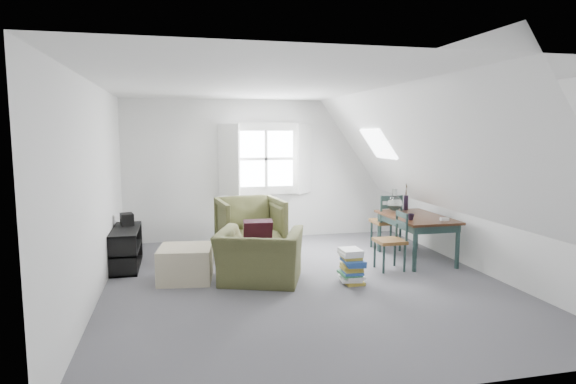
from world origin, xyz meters
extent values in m
plane|color=#545359|center=(0.00, 0.00, 0.00)|extent=(5.50, 5.50, 0.00)
plane|color=white|center=(0.00, 0.00, 2.50)|extent=(5.50, 5.50, 0.00)
plane|color=silver|center=(0.00, 2.75, 1.25)|extent=(5.00, 0.00, 5.00)
plane|color=silver|center=(0.00, -2.75, 1.25)|extent=(5.00, 0.00, 5.00)
plane|color=silver|center=(-2.50, 0.00, 1.25)|extent=(0.00, 5.50, 5.50)
plane|color=silver|center=(2.50, 0.00, 1.25)|extent=(0.00, 5.50, 5.50)
plane|color=white|center=(-1.55, 0.00, 1.78)|extent=(3.19, 5.50, 4.48)
plane|color=white|center=(1.55, 0.00, 1.78)|extent=(3.19, 5.50, 4.48)
cube|color=white|center=(0.00, 2.73, 1.45)|extent=(1.30, 0.04, 1.30)
cube|color=white|center=(-0.68, 2.57, 1.45)|extent=(0.35, 0.35, 1.25)
cube|color=white|center=(0.68, 2.57, 1.45)|extent=(0.35, 0.35, 1.25)
cube|color=white|center=(0.00, 2.72, 1.45)|extent=(1.00, 0.02, 1.00)
cube|color=white|center=(0.00, 2.70, 1.45)|extent=(1.08, 0.04, 0.05)
cube|color=white|center=(0.00, 2.70, 1.45)|extent=(0.05, 0.04, 1.08)
cube|color=white|center=(1.55, 1.30, 1.75)|extent=(0.35, 0.75, 0.47)
imported|color=#454726|center=(-0.57, 0.14, 0.00)|extent=(1.30, 1.22, 0.68)
imported|color=#454726|center=(-0.46, 1.62, 0.00)|extent=(1.07, 1.09, 0.90)
cube|color=#360E1A|center=(-0.57, 0.29, 0.61)|extent=(0.39, 0.24, 0.39)
cube|color=tan|center=(-1.50, 0.44, 0.22)|extent=(0.75, 0.75, 0.44)
cube|color=black|center=(1.94, 0.72, 0.65)|extent=(0.80, 1.34, 0.04)
cube|color=#1E3330|center=(1.94, 0.72, 0.58)|extent=(0.71, 1.25, 0.11)
cylinder|color=#1E3330|center=(1.61, 0.12, 0.32)|extent=(0.06, 0.06, 0.63)
cylinder|color=#1E3330|center=(2.27, 0.12, 0.32)|extent=(0.06, 0.06, 0.63)
cylinder|color=#1E3330|center=(1.61, 1.32, 0.32)|extent=(0.06, 0.06, 0.63)
cylinder|color=#1E3330|center=(2.27, 1.32, 0.32)|extent=(0.06, 0.06, 0.63)
sphere|color=silver|center=(1.79, 1.17, 0.80)|extent=(0.25, 0.25, 0.25)
cylinder|color=silver|center=(1.79, 1.17, 0.96)|extent=(0.08, 0.08, 0.13)
cylinder|color=black|center=(2.04, 1.27, 0.79)|extent=(0.08, 0.08, 0.24)
cylinder|color=#3F2D1E|center=(2.04, 1.27, 1.05)|extent=(0.03, 0.05, 0.43)
cylinder|color=#3F2D1E|center=(2.05, 1.28, 1.05)|extent=(0.04, 0.06, 0.43)
cylinder|color=#3F2D1E|center=(2.03, 1.26, 1.05)|extent=(0.05, 0.07, 0.42)
imported|color=black|center=(1.69, 0.42, 0.67)|extent=(0.13, 0.13, 0.09)
cube|color=white|center=(2.14, 0.27, 0.69)|extent=(0.13, 0.10, 0.04)
cube|color=brown|center=(1.76, 1.41, 0.46)|extent=(0.43, 0.43, 0.05)
cylinder|color=#1E3330|center=(1.94, 1.58, 0.22)|extent=(0.04, 0.04, 0.44)
cylinder|color=#1E3330|center=(1.94, 1.23, 0.22)|extent=(0.04, 0.04, 0.44)
cylinder|color=#1E3330|center=(1.59, 1.58, 0.22)|extent=(0.04, 0.04, 0.44)
cylinder|color=#1E3330|center=(1.59, 1.23, 0.22)|extent=(0.04, 0.04, 0.44)
cylinder|color=#1E3330|center=(1.94, 1.21, 0.69)|extent=(0.04, 0.04, 0.46)
cylinder|color=#1E3330|center=(1.59, 1.21, 0.69)|extent=(0.04, 0.04, 0.46)
cube|color=#1E3330|center=(1.76, 1.21, 0.88)|extent=(0.35, 0.03, 0.08)
cube|color=#1E3330|center=(1.76, 1.21, 0.74)|extent=(0.35, 0.03, 0.06)
cube|color=brown|center=(1.31, 0.29, 0.41)|extent=(0.38, 0.38, 0.05)
cylinder|color=#1E3330|center=(1.16, 0.44, 0.20)|extent=(0.03, 0.03, 0.39)
cylinder|color=#1E3330|center=(1.47, 0.44, 0.20)|extent=(0.03, 0.03, 0.39)
cylinder|color=#1E3330|center=(1.16, 0.13, 0.20)|extent=(0.03, 0.03, 0.39)
cylinder|color=#1E3330|center=(1.47, 0.13, 0.20)|extent=(0.03, 0.03, 0.39)
cylinder|color=#1E3330|center=(1.48, 0.44, 0.61)|extent=(0.03, 0.03, 0.41)
cylinder|color=#1E3330|center=(1.48, 0.13, 0.61)|extent=(0.03, 0.03, 0.41)
cube|color=#1E3330|center=(1.48, 0.29, 0.78)|extent=(0.03, 0.31, 0.07)
cube|color=#1E3330|center=(1.48, 0.29, 0.66)|extent=(0.03, 0.31, 0.05)
cube|color=black|center=(-2.31, 1.28, 0.01)|extent=(0.37, 1.10, 0.03)
cube|color=black|center=(-2.31, 1.28, 0.27)|extent=(0.37, 1.10, 0.03)
cube|color=black|center=(-2.31, 1.28, 0.55)|extent=(0.37, 1.10, 0.03)
cube|color=black|center=(-2.31, 0.74, 0.27)|extent=(0.37, 0.03, 0.55)
cube|color=black|center=(-2.31, 1.82, 0.27)|extent=(0.37, 0.03, 0.55)
cube|color=#264C99|center=(-2.31, 0.96, 0.11)|extent=(0.16, 0.18, 0.20)
cube|color=red|center=(-2.31, 1.37, 0.11)|extent=(0.16, 0.22, 0.20)
cube|color=white|center=(-2.31, 1.10, 0.38)|extent=(0.16, 0.20, 0.18)
cube|color=black|center=(-2.31, 1.53, 0.64)|extent=(0.22, 0.27, 0.19)
cube|color=#B29933|center=(0.59, -0.17, 0.02)|extent=(0.23, 0.31, 0.04)
cube|color=white|center=(0.56, -0.15, 0.06)|extent=(0.30, 0.34, 0.04)
cube|color=white|center=(0.61, -0.18, 0.10)|extent=(0.25, 0.33, 0.04)
cube|color=#337F4C|center=(0.55, -0.17, 0.13)|extent=(0.25, 0.31, 0.03)
cube|color=#264C99|center=(0.57, -0.20, 0.16)|extent=(0.27, 0.35, 0.03)
cube|color=#B29933|center=(0.57, -0.17, 0.19)|extent=(0.24, 0.31, 0.03)
cube|color=#B29933|center=(0.58, -0.15, 0.22)|extent=(0.27, 0.34, 0.04)
cube|color=#264C99|center=(0.61, -0.19, 0.26)|extent=(0.27, 0.35, 0.04)
cube|color=#264C99|center=(0.58, -0.20, 0.30)|extent=(0.28, 0.34, 0.04)
cube|color=#B29933|center=(0.58, -0.14, 0.34)|extent=(0.25, 0.32, 0.04)
cube|color=white|center=(0.56, -0.15, 0.38)|extent=(0.26, 0.29, 0.05)
cube|color=white|center=(0.57, -0.14, 0.42)|extent=(0.26, 0.31, 0.04)
camera|label=1|loc=(-1.58, -5.82, 1.93)|focal=30.00mm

